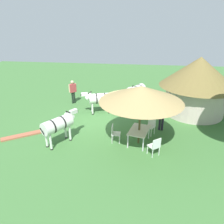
{
  "coord_description": "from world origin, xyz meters",
  "views": [
    {
      "loc": [
        11.11,
        2.14,
        5.61
      ],
      "look_at": [
        0.74,
        0.81,
        1.0
      ],
      "focal_mm": 33.57,
      "sensor_mm": 36.0,
      "label": 1
    }
  ],
  "objects_px": {
    "thatched_hut": "(197,83)",
    "patio_dining_table": "(139,131)",
    "shade_umbrella": "(141,94)",
    "zebra_toward_hut": "(137,91)",
    "zebra_by_umbrella": "(58,125)",
    "guest_beside_umbrella": "(162,113)",
    "patio_chair_near_hut": "(114,132)",
    "standing_watcher": "(73,90)",
    "patio_chair_west_end": "(155,146)",
    "patio_chair_east_end": "(151,125)",
    "zebra_nearest_camera": "(99,99)"
  },
  "relations": [
    {
      "from": "thatched_hut",
      "to": "patio_dining_table",
      "type": "height_order",
      "value": "thatched_hut"
    },
    {
      "from": "patio_chair_west_end",
      "to": "guest_beside_umbrella",
      "type": "relative_size",
      "value": 0.53
    },
    {
      "from": "patio_chair_near_hut",
      "to": "zebra_nearest_camera",
      "type": "relative_size",
      "value": 0.45
    },
    {
      "from": "thatched_hut",
      "to": "patio_chair_east_end",
      "type": "relative_size",
      "value": 5.16
    },
    {
      "from": "guest_beside_umbrella",
      "to": "shade_umbrella",
      "type": "bearing_deg",
      "value": 56.4
    },
    {
      "from": "shade_umbrella",
      "to": "zebra_toward_hut",
      "type": "height_order",
      "value": "shade_umbrella"
    },
    {
      "from": "shade_umbrella",
      "to": "patio_chair_west_end",
      "type": "relative_size",
      "value": 4.28
    },
    {
      "from": "patio_dining_table",
      "to": "thatched_hut",
      "type": "bearing_deg",
      "value": 140.31
    },
    {
      "from": "patio_chair_near_hut",
      "to": "patio_chair_west_end",
      "type": "relative_size",
      "value": 1.0
    },
    {
      "from": "shade_umbrella",
      "to": "patio_dining_table",
      "type": "distance_m",
      "value": 1.92
    },
    {
      "from": "patio_chair_west_end",
      "to": "patio_chair_near_hut",
      "type": "bearing_deg",
      "value": 116.89
    },
    {
      "from": "patio_chair_near_hut",
      "to": "zebra_by_umbrella",
      "type": "bearing_deg",
      "value": -79.85
    },
    {
      "from": "thatched_hut",
      "to": "standing_watcher",
      "type": "distance_m",
      "value": 8.36
    },
    {
      "from": "patio_chair_west_end",
      "to": "zebra_nearest_camera",
      "type": "bearing_deg",
      "value": 90.39
    },
    {
      "from": "thatched_hut",
      "to": "patio_chair_near_hut",
      "type": "xyz_separation_m",
      "value": [
        4.2,
        -4.68,
        -1.5
      ]
    },
    {
      "from": "patio_dining_table",
      "to": "zebra_toward_hut",
      "type": "relative_size",
      "value": 0.79
    },
    {
      "from": "guest_beside_umbrella",
      "to": "zebra_by_umbrella",
      "type": "height_order",
      "value": "guest_beside_umbrella"
    },
    {
      "from": "thatched_hut",
      "to": "shade_umbrella",
      "type": "relative_size",
      "value": 1.2
    },
    {
      "from": "zebra_nearest_camera",
      "to": "zebra_toward_hut",
      "type": "bearing_deg",
      "value": -68.11
    },
    {
      "from": "zebra_by_umbrella",
      "to": "guest_beside_umbrella",
      "type": "bearing_deg",
      "value": 55.89
    },
    {
      "from": "standing_watcher",
      "to": "zebra_by_umbrella",
      "type": "xyz_separation_m",
      "value": [
        5.39,
        0.93,
        0.01
      ]
    },
    {
      "from": "thatched_hut",
      "to": "shade_umbrella",
      "type": "xyz_separation_m",
      "value": [
        4.19,
        -3.48,
        0.55
      ]
    },
    {
      "from": "patio_dining_table",
      "to": "guest_beside_umbrella",
      "type": "bearing_deg",
      "value": 141.79
    },
    {
      "from": "patio_chair_east_end",
      "to": "patio_chair_near_hut",
      "type": "distance_m",
      "value": 2.09
    },
    {
      "from": "thatched_hut",
      "to": "shade_umbrella",
      "type": "bearing_deg",
      "value": -39.69
    },
    {
      "from": "patio_dining_table",
      "to": "zebra_by_umbrella",
      "type": "relative_size",
      "value": 0.81
    },
    {
      "from": "thatched_hut",
      "to": "patio_chair_near_hut",
      "type": "distance_m",
      "value": 6.47
    },
    {
      "from": "guest_beside_umbrella",
      "to": "standing_watcher",
      "type": "bearing_deg",
      "value": -24.68
    },
    {
      "from": "shade_umbrella",
      "to": "zebra_by_umbrella",
      "type": "distance_m",
      "value": 4.18
    },
    {
      "from": "zebra_toward_hut",
      "to": "guest_beside_umbrella",
      "type": "bearing_deg",
      "value": 139.98
    },
    {
      "from": "patio_chair_east_end",
      "to": "shade_umbrella",
      "type": "bearing_deg",
      "value": 90.0
    },
    {
      "from": "patio_chair_east_end",
      "to": "guest_beside_umbrella",
      "type": "bearing_deg",
      "value": -109.14
    },
    {
      "from": "zebra_by_umbrella",
      "to": "patio_chair_west_end",
      "type": "bearing_deg",
      "value": 28.26
    },
    {
      "from": "patio_dining_table",
      "to": "guest_beside_umbrella",
      "type": "height_order",
      "value": "guest_beside_umbrella"
    },
    {
      "from": "shade_umbrella",
      "to": "patio_chair_east_end",
      "type": "height_order",
      "value": "shade_umbrella"
    },
    {
      "from": "patio_chair_east_end",
      "to": "guest_beside_umbrella",
      "type": "relative_size",
      "value": 0.53
    },
    {
      "from": "zebra_nearest_camera",
      "to": "patio_chair_east_end",
      "type": "bearing_deg",
      "value": -145.88
    },
    {
      "from": "patio_chair_east_end",
      "to": "zebra_toward_hut",
      "type": "distance_m",
      "value": 4.52
    },
    {
      "from": "standing_watcher",
      "to": "zebra_nearest_camera",
      "type": "relative_size",
      "value": 0.84
    },
    {
      "from": "patio_chair_near_hut",
      "to": "patio_chair_west_end",
      "type": "xyz_separation_m",
      "value": [
        0.96,
        1.92,
        0.0
      ]
    },
    {
      "from": "thatched_hut",
      "to": "shade_umbrella",
      "type": "distance_m",
      "value": 5.47
    },
    {
      "from": "patio_dining_table",
      "to": "patio_chair_near_hut",
      "type": "distance_m",
      "value": 1.21
    },
    {
      "from": "patio_chair_east_end",
      "to": "patio_chair_west_end",
      "type": "bearing_deg",
      "value": 123.7
    },
    {
      "from": "shade_umbrella",
      "to": "patio_dining_table",
      "type": "xyz_separation_m",
      "value": [
        -0.0,
        -0.0,
        -1.92
      ]
    },
    {
      "from": "patio_dining_table",
      "to": "standing_watcher",
      "type": "height_order",
      "value": "standing_watcher"
    },
    {
      "from": "patio_chair_west_end",
      "to": "zebra_by_umbrella",
      "type": "distance_m",
      "value": 4.62
    },
    {
      "from": "zebra_toward_hut",
      "to": "patio_chair_west_end",
      "type": "bearing_deg",
      "value": 128.26
    },
    {
      "from": "thatched_hut",
      "to": "guest_beside_umbrella",
      "type": "xyz_separation_m",
      "value": [
        2.67,
        -2.28,
        -1.01
      ]
    },
    {
      "from": "zebra_nearest_camera",
      "to": "standing_watcher",
      "type": "bearing_deg",
      "value": 37.05
    },
    {
      "from": "patio_chair_near_hut",
      "to": "zebra_toward_hut",
      "type": "xyz_separation_m",
      "value": [
        -5.46,
        0.95,
        0.44
      ]
    }
  ]
}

